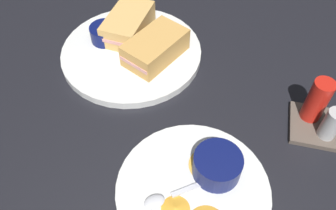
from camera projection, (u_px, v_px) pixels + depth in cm
name	position (u px, v px, depth cm)	size (l,w,h in cm)	color
ground_plane	(168.00, 91.00, 69.03)	(110.00, 110.00, 3.00)	black
plate_sandwich_main	(132.00, 53.00, 72.77)	(29.37, 29.37, 1.60)	silver
sandwich_half_near	(155.00, 48.00, 69.01)	(15.01, 12.50, 4.80)	tan
sandwich_half_far	(128.00, 24.00, 73.76)	(13.89, 8.86, 4.80)	tan
ramekin_dark_sauce	(105.00, 33.00, 72.86)	(6.22, 6.22, 3.29)	#0C144C
spoon_by_dark_ramekin	(127.00, 44.00, 72.66)	(3.20, 9.96, 0.80)	silver
plate_chips_companion	(193.00, 190.00, 53.04)	(23.80, 23.80, 1.60)	silver
ramekin_light_gravy	(217.00, 165.00, 52.52)	(7.56, 7.56, 3.99)	#0C144C
spoon_by_gravy_ramekin	(163.00, 199.00, 50.94)	(6.97, 8.87, 0.80)	silver
plantain_chip_scatter	(202.00, 192.00, 51.69)	(16.97, 11.41, 0.60)	gold
condiment_caddy	(320.00, 114.00, 59.09)	(9.00, 9.00, 9.50)	brown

